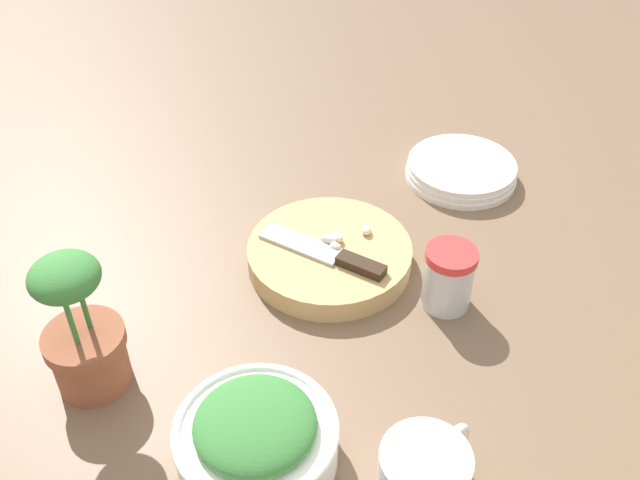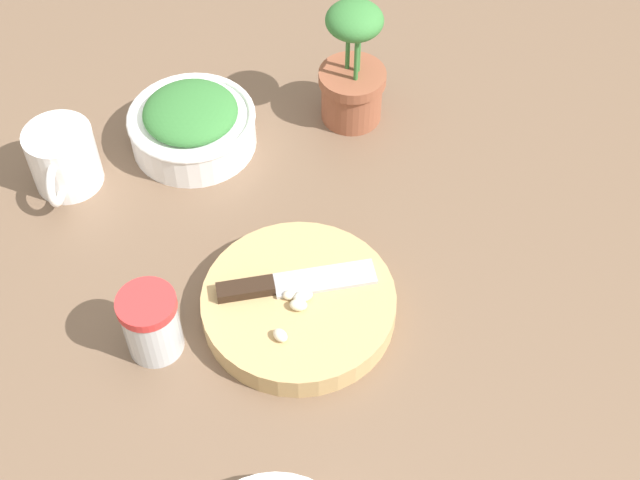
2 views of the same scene
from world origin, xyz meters
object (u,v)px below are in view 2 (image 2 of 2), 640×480
chef_knife (287,284)px  spice_jar (151,323)px  garlic_cloves (294,307)px  potted_herb (353,74)px  coffee_mug (63,159)px  herb_bowl (192,124)px  cutting_board (299,305)px

chef_knife → spice_jar: size_ratio=2.06×
garlic_cloves → potted_herb: size_ratio=0.38×
chef_knife → potted_herb: bearing=154.6°
coffee_mug → garlic_cloves: bearing=18.5°
herb_bowl → chef_knife: bearing=-7.7°
cutting_board → coffee_mug: bearing=-158.8°
herb_bowl → potted_herb: (0.08, 0.21, 0.04)m
chef_knife → spice_jar: 0.16m
cutting_board → garlic_cloves: 0.03m
herb_bowl → potted_herb: potted_herb is taller
chef_knife → garlic_cloves: garlic_cloves is taller
chef_knife → coffee_mug: (-0.33, -0.13, 0.01)m
herb_bowl → potted_herb: bearing=69.8°
chef_knife → spice_jar: spice_jar is taller
herb_bowl → coffee_mug: bearing=-100.1°
garlic_cloves → spice_jar: (-0.07, -0.15, 0.01)m
cutting_board → chef_knife: bearing=-173.0°
coffee_mug → spice_jar: bearing=-4.8°
coffee_mug → cutting_board: bearing=21.2°
garlic_cloves → coffee_mug: (-0.36, -0.12, 0.00)m
herb_bowl → coffee_mug: coffee_mug is taller
cutting_board → spice_jar: spice_jar is taller
spice_jar → coffee_mug: bearing=175.2°
spice_jar → potted_herb: size_ratio=0.47×
cutting_board → herb_bowl: herb_bowl is taller
chef_knife → coffee_mug: coffee_mug is taller
spice_jar → potted_herb: (-0.18, 0.41, 0.03)m
chef_knife → garlic_cloves: bearing=4.7°
chef_knife → spice_jar: (-0.03, -0.16, 0.01)m
spice_jar → herb_bowl: bearing=143.0°
coffee_mug → potted_herb: potted_herb is taller
garlic_cloves → herb_bowl: 0.33m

